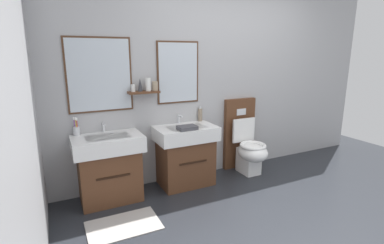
{
  "coord_description": "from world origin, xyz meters",
  "views": [
    {
      "loc": [
        -2.17,
        -1.7,
        1.62
      ],
      "look_at": [
        -0.66,
        1.36,
        0.8
      ],
      "focal_mm": 27.05,
      "sensor_mm": 36.0,
      "label": 1
    }
  ],
  "objects": [
    {
      "name": "toilet",
      "position": [
        0.19,
        1.4,
        0.38
      ],
      "size": [
        0.48,
        0.62,
        1.0
      ],
      "color": "#56331E",
      "rests_on": "ground"
    },
    {
      "name": "soap_dispenser",
      "position": [
        -0.44,
        1.57,
        0.83
      ],
      "size": [
        0.06,
        0.06,
        0.2
      ],
      "color": "gray",
      "rests_on": "vanity_sink_right"
    },
    {
      "name": "tap_on_left_sink",
      "position": [
        -1.67,
        1.57,
        0.82
      ],
      "size": [
        0.03,
        0.13,
        0.11
      ],
      "color": "silver",
      "rests_on": "vanity_sink_left"
    },
    {
      "name": "toothbrush_cup",
      "position": [
        -1.96,
        1.56,
        0.81
      ],
      "size": [
        0.07,
        0.07,
        0.21
      ],
      "color": "silver",
      "rests_on": "vanity_sink_left"
    },
    {
      "name": "bath_mat",
      "position": [
        -1.67,
        0.8,
        0.01
      ],
      "size": [
        0.68,
        0.44,
        0.01
      ],
      "primitive_type": "cube",
      "color": "#9E9993",
      "rests_on": "ground"
    },
    {
      "name": "ground_plane",
      "position": [
        0.0,
        0.0,
        -0.05
      ],
      "size": [
        6.07,
        4.64,
        0.1
      ],
      "primitive_type": "cube",
      "color": "#23262B",
      "rests_on": "ground"
    },
    {
      "name": "wall_left",
      "position": [
        -2.38,
        0.0,
        1.38
      ],
      "size": [
        0.12,
        3.44,
        2.75
      ],
      "primitive_type": "cube",
      "color": "#A8A8AA",
      "rests_on": "ground"
    },
    {
      "name": "wall_back",
      "position": [
        -0.02,
        1.66,
        1.38
      ],
      "size": [
        4.87,
        0.27,
        2.75
      ],
      "color": "#A8A8AA",
      "rests_on": "ground"
    },
    {
      "name": "folded_hand_towel",
      "position": [
        -0.78,
        1.25,
        0.77
      ],
      "size": [
        0.22,
        0.16,
        0.04
      ],
      "primitive_type": "cube",
      "color": "#47474C",
      "rests_on": "vanity_sink_right"
    },
    {
      "name": "tap_on_right_sink",
      "position": [
        -0.74,
        1.57,
        0.82
      ],
      "size": [
        0.03,
        0.13,
        0.11
      ],
      "color": "silver",
      "rests_on": "vanity_sink_right"
    },
    {
      "name": "vanity_sink_left",
      "position": [
        -1.67,
        1.4,
        0.4
      ],
      "size": [
        0.74,
        0.49,
        0.75
      ],
      "color": "#56331E",
      "rests_on": "ground"
    },
    {
      "name": "vanity_sink_right",
      "position": [
        -0.74,
        1.4,
        0.4
      ],
      "size": [
        0.74,
        0.49,
        0.75
      ],
      "color": "#56331E",
      "rests_on": "ground"
    }
  ]
}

